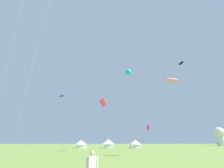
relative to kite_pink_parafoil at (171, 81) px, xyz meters
name	(u,v)px	position (x,y,z in m)	size (l,w,h in m)	color
kite_pink_parafoil	(171,81)	(0.00, 0.00, 0.00)	(2.97, 2.74, 12.94)	pink
kite_black_parafoil	(181,63)	(17.53, 27.45, 18.33)	(1.86, 2.95, 31.24)	black
kite_cyan_delta	(129,72)	(-3.87, 21.65, 11.55)	(2.44, 2.65, 25.16)	#1EB7CC
kite_magenta_box	(149,128)	(1.65, 23.32, -6.19)	(1.86, 2.39, 6.94)	#E02DA3
kite_purple_parafoil	(62,96)	(-28.73, 34.56, 6.65)	(3.38, 2.95, 19.51)	purple
kite_red_box	(103,103)	(-12.24, 14.82, -0.58)	(2.66, 1.94, 12.83)	red
festival_tent_center	(81,144)	(-20.19, 35.40, -10.84)	(4.30, 4.30, 2.80)	white
festival_tent_left	(108,143)	(-10.30, 35.40, -10.69)	(4.73, 4.73, 3.07)	white
festival_tent_right	(135,144)	(-0.42, 35.40, -10.81)	(4.38, 4.38, 2.85)	white
observatory_dome	(220,135)	(58.74, 72.33, -6.38)	(6.40, 6.40, 10.80)	white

